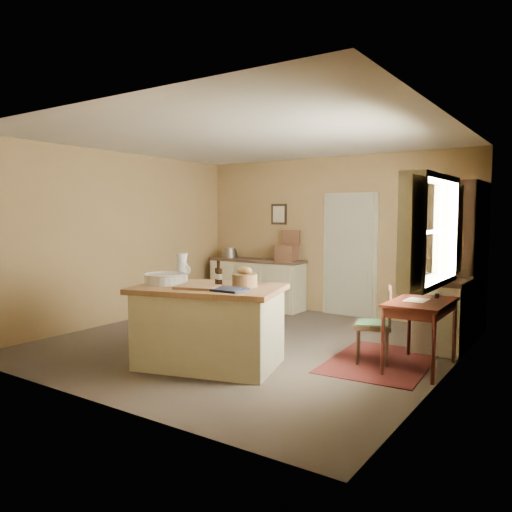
{
  "coord_description": "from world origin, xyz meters",
  "views": [
    {
      "loc": [
        3.73,
        -5.36,
        1.71
      ],
      "look_at": [
        -0.05,
        0.25,
        1.15
      ],
      "focal_mm": 35.0,
      "sensor_mm": 36.0,
      "label": 1
    }
  ],
  "objects": [
    {
      "name": "rug",
      "position": [
        1.75,
        0.16,
        0.0
      ],
      "size": [
        1.2,
        1.67,
        0.01
      ],
      "primitive_type": "cube",
      "rotation": [
        0.0,
        0.0,
        0.07
      ],
      "color": "#511D1B",
      "rests_on": "ground"
    },
    {
      "name": "writing_desk",
      "position": [
        2.2,
        0.16,
        0.67
      ],
      "size": [
        0.6,
        0.99,
        0.82
      ],
      "color": "black",
      "rests_on": "ground"
    },
    {
      "name": "ground",
      "position": [
        0.0,
        0.0,
        0.0
      ],
      "size": [
        5.0,
        5.0,
        0.0
      ],
      "primitive_type": "plane",
      "color": "brown",
      "rests_on": "ground"
    },
    {
      "name": "wall_back",
      "position": [
        0.0,
        2.5,
        1.35
      ],
      "size": [
        5.0,
        0.1,
        2.7
      ],
      "primitive_type": "cube",
      "color": "#997A4E",
      "rests_on": "ground"
    },
    {
      "name": "wall_front",
      "position": [
        0.0,
        -2.5,
        1.35
      ],
      "size": [
        5.0,
        0.1,
        2.7
      ],
      "primitive_type": "cube",
      "color": "#997A4E",
      "rests_on": "ground"
    },
    {
      "name": "sideboard",
      "position": [
        -1.34,
        2.2,
        0.48
      ],
      "size": [
        1.84,
        0.53,
        1.18
      ],
      "color": "beige",
      "rests_on": "ground"
    },
    {
      "name": "desk_chair",
      "position": [
        1.68,
        0.1,
        0.43
      ],
      "size": [
        0.52,
        0.52,
        0.87
      ],
      "primitive_type": null,
      "rotation": [
        0.0,
        0.0,
        0.35
      ],
      "color": "black",
      "rests_on": "ground"
    },
    {
      "name": "door",
      "position": [
        0.35,
        2.47,
        1.05
      ],
      "size": [
        0.97,
        0.06,
        2.11
      ],
      "primitive_type": "cube",
      "color": "#B0AF96",
      "rests_on": "ground"
    },
    {
      "name": "wall_left",
      "position": [
        -2.5,
        0.0,
        1.35
      ],
      "size": [
        0.1,
        5.0,
        2.7
      ],
      "primitive_type": "cube",
      "color": "#997A4E",
      "rests_on": "ground"
    },
    {
      "name": "shelving_unit",
      "position": [
        2.36,
        2.0,
        1.08
      ],
      "size": [
        0.37,
        0.97,
        2.16
      ],
      "color": "black",
      "rests_on": "ground"
    },
    {
      "name": "wall_right",
      "position": [
        2.5,
        0.0,
        1.35
      ],
      "size": [
        0.1,
        5.0,
        2.7
      ],
      "primitive_type": "cube",
      "color": "#997A4E",
      "rests_on": "ground"
    },
    {
      "name": "ceiling",
      "position": [
        0.0,
        0.0,
        2.7
      ],
      "size": [
        5.0,
        5.0,
        0.0
      ],
      "primitive_type": "plane",
      "color": "silver",
      "rests_on": "wall_back"
    },
    {
      "name": "right_cabinet",
      "position": [
        2.2,
        1.28,
        0.46
      ],
      "size": [
        0.61,
        1.09,
        0.99
      ],
      "color": "beige",
      "rests_on": "ground"
    },
    {
      "name": "framed_prints",
      "position": [
        0.2,
        2.48,
        1.72
      ],
      "size": [
        2.82,
        0.02,
        0.38
      ],
      "color": "black",
      "rests_on": "ground"
    },
    {
      "name": "window",
      "position": [
        2.42,
        -0.2,
        1.55
      ],
      "size": [
        0.25,
        1.99,
        1.12
      ],
      "color": "beige",
      "rests_on": "ground"
    },
    {
      "name": "work_island",
      "position": [
        0.17,
        -1.05,
        0.48
      ],
      "size": [
        1.85,
        1.46,
        1.2
      ],
      "rotation": [
        0.0,
        0.0,
        0.28
      ],
      "color": "beige",
      "rests_on": "ground"
    }
  ]
}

